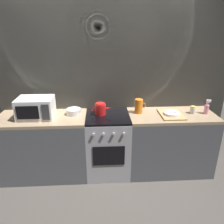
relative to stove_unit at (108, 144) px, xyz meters
name	(u,v)px	position (x,y,z in m)	size (l,w,h in m)	color
ground_plane	(108,170)	(0.00, 0.00, -0.45)	(8.00, 8.00, 0.00)	#47423D
back_wall	(107,88)	(0.00, 0.32, 0.75)	(3.60, 0.05, 2.40)	#B2AD9E
counter_left	(45,146)	(-0.90, 0.00, 0.00)	(1.20, 0.60, 0.90)	#515459
stove_unit	(108,144)	(0.00, 0.00, 0.00)	(0.60, 0.63, 0.90)	#9E9EA3
counter_right	(169,142)	(0.90, 0.00, 0.00)	(1.20, 0.60, 0.90)	#515459
microwave	(36,108)	(-0.95, -0.01, 0.59)	(0.46, 0.35, 0.27)	white
kettle	(100,109)	(-0.10, 0.05, 0.53)	(0.28, 0.15, 0.17)	red
mixing_bowl	(74,112)	(-0.47, 0.07, 0.49)	(0.20, 0.20, 0.08)	silver
pitcher	(139,106)	(0.44, 0.08, 0.55)	(0.16, 0.11, 0.20)	orange
dish_pile	(171,114)	(0.87, -0.05, 0.47)	(0.30, 0.40, 0.06)	tan
spice_jar	(193,110)	(1.19, 0.01, 0.50)	(0.08, 0.08, 0.10)	silver
spray_bottle	(207,108)	(1.37, -0.01, 0.53)	(0.08, 0.06, 0.20)	pink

